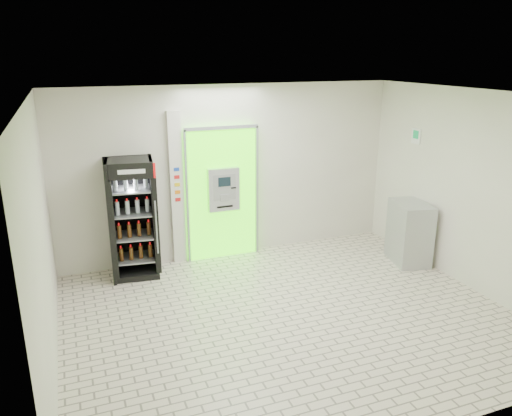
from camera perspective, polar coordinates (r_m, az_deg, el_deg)
ground at (r=7.09m, az=3.78°, el=-12.22°), size 6.00×6.00×0.00m
room_shell at (r=6.38m, az=4.11°, el=2.32°), size 6.00×6.00×6.00m
atm_assembly at (r=8.67m, az=-3.91°, el=1.78°), size 1.30×0.24×2.33m
pillar at (r=8.49m, az=-9.04°, el=2.16°), size 0.22×0.11×2.60m
beverage_cooler at (r=8.22m, az=-13.91°, el=-1.40°), size 0.80×0.74×1.92m
steel_cabinet at (r=8.98m, az=17.14°, el=-2.70°), size 0.71×0.90×1.06m
exit_sign at (r=9.06m, az=17.83°, el=7.82°), size 0.02×0.22×0.26m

